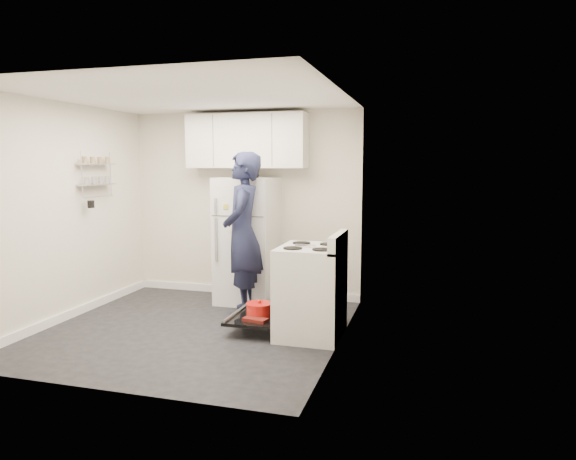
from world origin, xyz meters
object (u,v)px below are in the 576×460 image
(person, at_px, (243,234))
(electric_range, at_px, (310,292))
(open_oven_door, at_px, (258,314))
(refrigerator, at_px, (248,240))

(person, bearing_deg, electric_range, 47.20)
(electric_range, relative_size, person, 0.57)
(open_oven_door, relative_size, refrigerator, 0.41)
(refrigerator, bearing_deg, open_oven_door, -64.73)
(refrigerator, bearing_deg, electric_range, -45.07)
(open_oven_door, xyz_separation_m, refrigerator, (-0.52, 1.10, 0.63))
(electric_range, distance_m, person, 1.23)
(refrigerator, distance_m, person, 0.56)
(electric_range, bearing_deg, refrigerator, 134.93)
(open_oven_door, xyz_separation_m, person, (-0.39, 0.58, 0.79))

